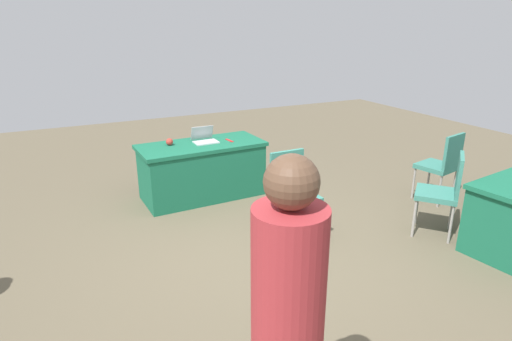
% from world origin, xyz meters
% --- Properties ---
extents(ground_plane, '(14.40, 14.40, 0.00)m').
position_xyz_m(ground_plane, '(0.00, 0.00, 0.00)').
color(ground_plane, brown).
extents(table_foreground, '(1.70, 0.82, 0.76)m').
position_xyz_m(table_foreground, '(0.00, -1.80, 0.38)').
color(table_foreground, '#196647').
rests_on(table_foreground, ground).
extents(chair_near_front, '(0.62, 0.62, 0.96)m').
position_xyz_m(chair_near_front, '(-2.04, 0.49, 0.56)').
color(chair_near_front, '#9E9993').
rests_on(chair_near_front, ground).
extents(chair_tucked_left, '(0.45, 0.45, 0.97)m').
position_xyz_m(chair_tucked_left, '(-0.51, -0.25, 0.56)').
color(chair_tucked_left, '#9E9993').
rests_on(chair_tucked_left, ground).
extents(chair_tucked_right, '(0.52, 0.52, 0.95)m').
position_xyz_m(chair_tucked_right, '(-2.81, -0.22, 0.55)').
color(chair_tucked_right, '#9E9993').
rests_on(chair_tucked_right, ground).
extents(person_attendee_standing, '(0.48, 0.48, 1.81)m').
position_xyz_m(person_attendee_standing, '(0.95, 2.12, 1.02)').
color(person_attendee_standing, '#26262D').
rests_on(person_attendee_standing, ground).
extents(laptop_silver, '(0.32, 0.30, 0.21)m').
position_xyz_m(laptop_silver, '(-0.08, -1.86, 0.80)').
color(laptop_silver, silver).
rests_on(laptop_silver, table_foreground).
extents(yarn_ball, '(0.09, 0.09, 0.09)m').
position_xyz_m(yarn_ball, '(0.40, -1.91, 0.81)').
color(yarn_ball, '#B2382D').
rests_on(yarn_ball, table_foreground).
extents(scissors_red, '(0.06, 0.18, 0.01)m').
position_xyz_m(scissors_red, '(-0.40, -1.77, 0.77)').
color(scissors_red, red).
rests_on(scissors_red, table_foreground).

